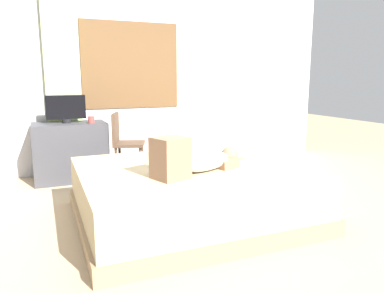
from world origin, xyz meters
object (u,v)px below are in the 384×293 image
(bed, at_px, (190,193))
(desk, at_px, (71,151))
(chair_by_desk, at_px, (124,140))
(cup, at_px, (91,120))
(tv_monitor, at_px, (66,109))
(cat, at_px, (240,152))
(person_lying, at_px, (196,160))

(bed, relative_size, desk, 2.26)
(bed, bearing_deg, chair_by_desk, 99.71)
(desk, relative_size, cup, 10.49)
(tv_monitor, bearing_deg, bed, -62.58)
(cat, distance_m, chair_by_desk, 1.72)
(tv_monitor, height_order, cup, tv_monitor)
(bed, relative_size, chair_by_desk, 2.36)
(person_lying, distance_m, cup, 2.00)
(cup, height_order, chair_by_desk, chair_by_desk)
(bed, distance_m, chair_by_desk, 1.65)
(bed, distance_m, person_lying, 0.42)
(bed, xyz_separation_m, chair_by_desk, (-0.27, 1.60, 0.26))
(tv_monitor, bearing_deg, person_lying, -65.65)
(cat, bearing_deg, chair_by_desk, 120.15)
(chair_by_desk, bearing_deg, tv_monitor, 162.03)
(cup, bearing_deg, desk, 154.41)
(person_lying, relative_size, desk, 1.03)
(desk, bearing_deg, chair_by_desk, -18.63)
(person_lying, bearing_deg, cup, 108.31)
(person_lying, relative_size, cup, 10.79)
(desk, bearing_deg, cat, -48.47)
(desk, height_order, tv_monitor, tv_monitor)
(bed, xyz_separation_m, cat, (0.59, 0.12, 0.32))
(chair_by_desk, bearing_deg, cat, -59.85)
(person_lying, xyz_separation_m, chair_by_desk, (-0.24, 1.80, -0.10))
(bed, height_order, chair_by_desk, chair_by_desk)
(desk, height_order, chair_by_desk, chair_by_desk)
(cat, height_order, chair_by_desk, chair_by_desk)
(cat, bearing_deg, bed, -168.51)
(person_lying, relative_size, tv_monitor, 1.93)
(bed, distance_m, tv_monitor, 2.16)
(cat, relative_size, desk, 0.34)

